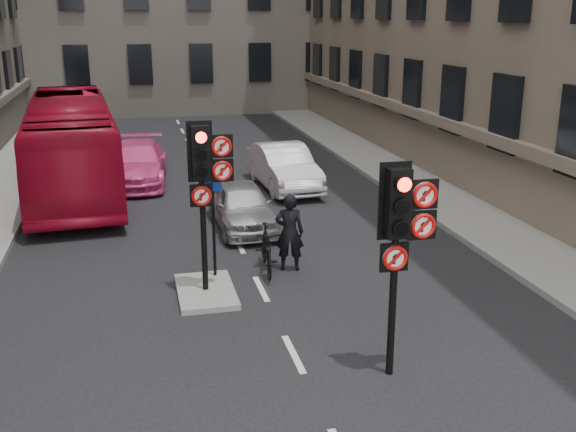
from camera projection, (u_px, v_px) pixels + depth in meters
name	position (u px, v px, depth m)	size (l,w,h in m)	color
ground	(325.00, 418.00, 9.98)	(120.00, 120.00, 0.00)	black
pavement_right	(431.00, 188.00, 22.71)	(3.00, 50.00, 0.16)	gray
centre_island	(206.00, 291.00, 14.36)	(1.20, 2.00, 0.12)	gray
signal_near	(402.00, 226.00, 10.48)	(0.91, 0.40, 3.58)	black
signal_far	(206.00, 170.00, 13.61)	(0.91, 0.40, 3.58)	black
car_silver	(242.00, 206.00, 18.63)	(1.51, 3.76, 1.28)	#A7AAAF
car_white	(284.00, 167.00, 22.87)	(1.57, 4.50, 1.48)	silver
car_pink	(137.00, 163.00, 23.58)	(1.98, 4.87, 1.41)	#EA4591
bus_red	(71.00, 145.00, 22.33)	(2.63, 11.22, 3.13)	maroon
motorcycle	(267.00, 249.00, 15.49)	(0.51, 1.81, 1.09)	black
motorcyclist	(289.00, 232.00, 15.50)	(0.67, 0.44, 1.83)	black
info_sign	(213.00, 213.00, 14.67)	(0.39, 0.14, 2.27)	black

